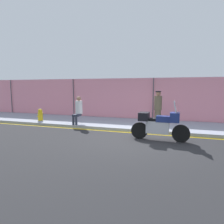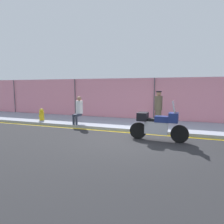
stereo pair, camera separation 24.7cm
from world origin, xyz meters
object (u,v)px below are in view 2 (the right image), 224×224
object	(u,v)px
motorcycle	(158,125)
person_seated_on_curb	(79,109)
fire_hydrant	(42,115)
officer_standing	(158,107)

from	to	relation	value
motorcycle	person_seated_on_curb	xyz separation A→B (m)	(-4.08, 1.45, 0.30)
motorcycle	fire_hydrant	world-z (taller)	motorcycle
officer_standing	person_seated_on_curb	size ratio (longest dim) A/B	1.20
person_seated_on_curb	fire_hydrant	bearing A→B (deg)	175.65
officer_standing	person_seated_on_curb	distance (m)	3.96
officer_standing	person_seated_on_curb	bearing A→B (deg)	-162.18
officer_standing	fire_hydrant	size ratio (longest dim) A/B	2.52
fire_hydrant	motorcycle	bearing A→B (deg)	-14.07
officer_standing	person_seated_on_curb	world-z (taller)	officer_standing
officer_standing	person_seated_on_curb	xyz separation A→B (m)	(-3.77, -1.21, -0.08)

